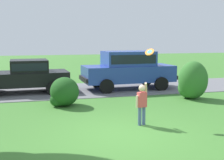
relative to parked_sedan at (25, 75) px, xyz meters
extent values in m
plane|color=#3D752D|center=(2.67, -7.23, -0.85)|extent=(80.00, 80.00, 0.00)
cube|color=slate|center=(2.67, 0.02, -0.84)|extent=(28.00, 4.40, 0.02)
ellipsoid|color=#1E511C|center=(1.51, -3.28, -0.30)|extent=(1.10, 1.30, 1.10)
ellipsoid|color=#1E511C|center=(1.23, -3.39, -0.59)|extent=(0.58, 0.58, 0.52)
ellipsoid|color=#33702B|center=(6.92, -3.34, -0.04)|extent=(1.25, 1.19, 1.61)
ellipsoid|color=#33702B|center=(6.85, -3.18, -0.40)|extent=(0.99, 0.99, 0.89)
cube|color=black|center=(-0.10, 0.00, -0.17)|extent=(4.27, 1.99, 0.64)
cube|color=black|center=(0.22, 0.01, 0.43)|extent=(1.74, 1.68, 0.56)
cube|color=black|center=(0.22, 0.01, 0.43)|extent=(1.61, 1.70, 0.34)
cylinder|color=black|center=(1.24, -0.89, -0.55)|extent=(0.61, 0.24, 0.60)
cylinder|color=black|center=(1.17, 0.98, -0.55)|extent=(0.61, 0.24, 0.60)
cube|color=black|center=(2.04, 0.08, -0.33)|extent=(0.18, 1.75, 0.20)
cube|color=#28429E|center=(5.03, -0.24, -0.05)|extent=(4.56, 1.98, 0.80)
cube|color=#28429E|center=(5.03, -0.24, 0.71)|extent=(2.53, 1.70, 0.72)
cube|color=black|center=(5.03, -0.24, 0.71)|extent=(2.33, 1.71, 0.43)
cylinder|color=black|center=(3.67, -1.23, -0.51)|extent=(0.69, 0.24, 0.68)
cylinder|color=black|center=(3.61, 0.65, -0.51)|extent=(0.69, 0.24, 0.68)
cylinder|color=black|center=(6.46, -1.14, -0.51)|extent=(0.69, 0.24, 0.68)
cylinder|color=black|center=(6.40, 0.74, -0.51)|extent=(0.69, 0.24, 0.68)
cube|color=black|center=(2.74, -0.32, -0.25)|extent=(0.18, 1.75, 0.20)
cube|color=black|center=(7.32, -0.17, -0.25)|extent=(0.18, 1.75, 0.20)
cylinder|color=#4C608C|center=(3.35, -6.53, -0.57)|extent=(0.10, 0.10, 0.55)
cylinder|color=#4C608C|center=(3.49, -6.51, -0.57)|extent=(0.10, 0.10, 0.55)
cube|color=#DB4C4C|center=(3.42, -6.52, -0.08)|extent=(0.28, 0.20, 0.44)
sphere|color=beige|center=(3.42, -6.52, 0.26)|extent=(0.20, 0.20, 0.20)
cylinder|color=beige|center=(3.57, -6.44, 0.24)|extent=(0.18, 0.26, 0.39)
cylinder|color=beige|center=(3.26, -6.54, -0.13)|extent=(0.07, 0.07, 0.36)
cylinder|color=orange|center=(3.76, -6.21, 1.30)|extent=(0.31, 0.26, 0.27)
cylinder|color=#337FDB|center=(3.76, -6.21, 1.30)|extent=(0.18, 0.15, 0.16)
camera|label=1|loc=(0.30, -14.78, 1.71)|focal=48.87mm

